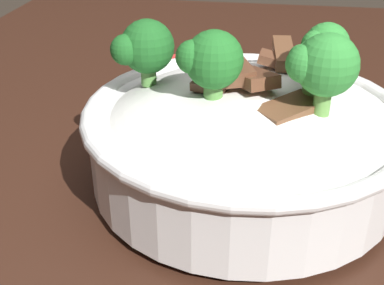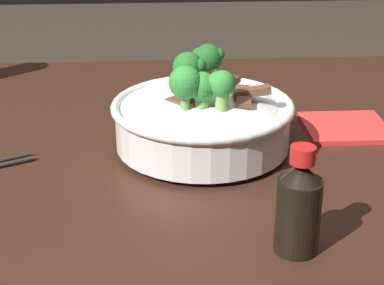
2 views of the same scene
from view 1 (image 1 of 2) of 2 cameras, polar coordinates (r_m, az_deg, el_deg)
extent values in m
cube|color=#381E14|center=(0.47, -0.73, -5.47)|extent=(1.23, 0.82, 0.05)
cube|color=#381E14|center=(1.17, 20.59, -7.57)|extent=(0.07, 0.07, 0.73)
cube|color=#381E14|center=(1.20, -12.07, -4.91)|extent=(0.07, 0.07, 0.73)
cylinder|color=white|center=(0.43, 5.62, -4.21)|extent=(0.13, 0.13, 0.01)
cylinder|color=white|center=(0.42, 5.84, -0.32)|extent=(0.25, 0.25, 0.06)
torus|color=white|center=(0.40, 6.06, 3.38)|extent=(0.26, 0.26, 0.01)
ellipsoid|color=white|center=(0.41, 5.98, 2.08)|extent=(0.23, 0.23, 0.07)
cube|color=#563323|center=(0.40, 2.90, 7.41)|extent=(0.05, 0.04, 0.01)
cube|color=brown|center=(0.37, 10.96, 3.63)|extent=(0.05, 0.05, 0.01)
cube|color=brown|center=(0.45, 10.32, 9.92)|extent=(0.05, 0.02, 0.02)
cube|color=#4C2B1E|center=(0.42, 4.29, 8.41)|extent=(0.06, 0.06, 0.02)
cube|color=brown|center=(0.44, 10.85, 8.80)|extent=(0.02, 0.05, 0.02)
cube|color=brown|center=(0.39, 6.89, 7.20)|extent=(0.05, 0.04, 0.02)
cube|color=brown|center=(0.39, 4.23, 8.37)|extent=(0.06, 0.04, 0.01)
cylinder|color=#5B9947|center=(0.42, -4.94, 7.73)|extent=(0.01, 0.01, 0.02)
sphere|color=#1E6023|center=(0.41, -5.08, 10.78)|extent=(0.04, 0.04, 0.04)
sphere|color=#1E6023|center=(0.42, -4.34, 12.16)|extent=(0.02, 0.02, 0.02)
sphere|color=#1E6023|center=(0.40, -7.52, 10.37)|extent=(0.02, 0.02, 0.02)
cylinder|color=#7AB256|center=(0.39, 13.75, 5.48)|extent=(0.02, 0.02, 0.02)
sphere|color=green|center=(0.38, 14.16, 8.65)|extent=(0.04, 0.04, 0.04)
sphere|color=green|center=(0.39, 14.76, 9.90)|extent=(0.02, 0.02, 0.02)
sphere|color=green|center=(0.38, 12.23, 9.44)|extent=(0.02, 0.02, 0.02)
cylinder|color=#5B9947|center=(0.38, 2.42, 5.69)|extent=(0.01, 0.01, 0.02)
sphere|color=#237028|center=(0.37, 2.50, 9.36)|extent=(0.04, 0.04, 0.04)
sphere|color=#237028|center=(0.38, 3.52, 10.45)|extent=(0.02, 0.02, 0.02)
sphere|color=#237028|center=(0.36, 0.06, 9.66)|extent=(0.02, 0.02, 0.02)
cylinder|color=#7AB256|center=(0.41, 14.58, 7.06)|extent=(0.02, 0.02, 0.03)
sphere|color=green|center=(0.40, 15.03, 10.38)|extent=(0.04, 0.04, 0.04)
sphere|color=green|center=(0.41, 14.40, 11.39)|extent=(0.02, 0.02, 0.02)
sphere|color=green|center=(0.40, 13.77, 10.73)|extent=(0.02, 0.02, 0.02)
cylinder|color=#6BA84C|center=(0.37, 14.50, 4.50)|extent=(0.01, 0.01, 0.03)
sphere|color=green|center=(0.36, 15.04, 8.48)|extent=(0.04, 0.04, 0.04)
sphere|color=green|center=(0.37, 13.97, 9.25)|extent=(0.02, 0.02, 0.02)
sphere|color=green|center=(0.35, 12.64, 8.66)|extent=(0.03, 0.03, 0.03)
cube|color=red|center=(0.64, 1.86, 7.48)|extent=(0.13, 0.12, 0.01)
camera|label=2|loc=(0.86, 84.46, 13.16)|focal=57.44mm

